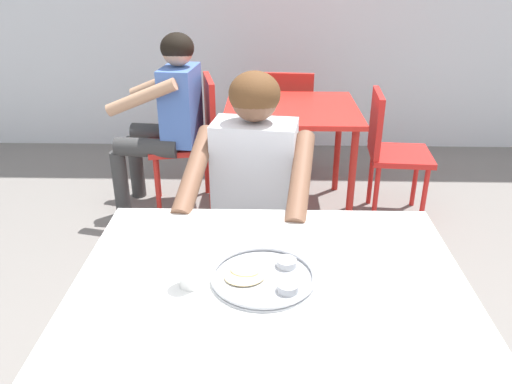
{
  "coord_description": "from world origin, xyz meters",
  "views": [
    {
      "loc": [
        0.08,
        -1.16,
        1.59
      ],
      "look_at": [
        0.04,
        0.27,
        0.91
      ],
      "focal_mm": 35.18,
      "sensor_mm": 36.0,
      "label": 1
    }
  ],
  "objects_px": {
    "drinking_cup": "(190,267)",
    "patron_background": "(167,109)",
    "chair_foreground": "(258,217)",
    "chair_red_left": "(193,134)",
    "diner_foreground": "(251,194)",
    "thali_tray": "(264,276)",
    "chair_red_right": "(390,146)",
    "chair_red_far": "(288,114)",
    "table_background_red": "(291,121)",
    "table_foreground": "(270,300)"
  },
  "relations": [
    {
      "from": "drinking_cup",
      "to": "patron_background",
      "type": "distance_m",
      "value": 2.01
    },
    {
      "from": "chair_foreground",
      "to": "patron_background",
      "type": "bearing_deg",
      "value": 120.0
    },
    {
      "from": "chair_red_left",
      "to": "diner_foreground",
      "type": "bearing_deg",
      "value": -72.01
    },
    {
      "from": "thali_tray",
      "to": "chair_red_right",
      "type": "height_order",
      "value": "chair_red_right"
    },
    {
      "from": "chair_red_left",
      "to": "chair_red_right",
      "type": "height_order",
      "value": "chair_red_left"
    },
    {
      "from": "chair_red_left",
      "to": "chair_red_far",
      "type": "relative_size",
      "value": 1.08
    },
    {
      "from": "chair_red_far",
      "to": "thali_tray",
      "type": "bearing_deg",
      "value": -93.64
    },
    {
      "from": "chair_red_left",
      "to": "table_background_red",
      "type": "bearing_deg",
      "value": -6.16
    },
    {
      "from": "drinking_cup",
      "to": "chair_red_far",
      "type": "bearing_deg",
      "value": 82.02
    },
    {
      "from": "table_background_red",
      "to": "patron_background",
      "type": "relative_size",
      "value": 0.71
    },
    {
      "from": "diner_foreground",
      "to": "chair_red_far",
      "type": "relative_size",
      "value": 1.44
    },
    {
      "from": "chair_foreground",
      "to": "chair_red_left",
      "type": "bearing_deg",
      "value": 112.25
    },
    {
      "from": "drinking_cup",
      "to": "chair_red_left",
      "type": "distance_m",
      "value": 2.06
    },
    {
      "from": "table_foreground",
      "to": "chair_red_right",
      "type": "relative_size",
      "value": 1.34
    },
    {
      "from": "table_foreground",
      "to": "chair_red_left",
      "type": "bearing_deg",
      "value": 104.4
    },
    {
      "from": "diner_foreground",
      "to": "chair_red_right",
      "type": "distance_m",
      "value": 1.49
    },
    {
      "from": "thali_tray",
      "to": "drinking_cup",
      "type": "xyz_separation_m",
      "value": [
        -0.2,
        -0.03,
        0.05
      ]
    },
    {
      "from": "diner_foreground",
      "to": "chair_red_left",
      "type": "height_order",
      "value": "diner_foreground"
    },
    {
      "from": "chair_foreground",
      "to": "drinking_cup",
      "type": "bearing_deg",
      "value": -100.27
    },
    {
      "from": "chair_red_far",
      "to": "chair_foreground",
      "type": "bearing_deg",
      "value": -96.73
    },
    {
      "from": "table_foreground",
      "to": "chair_red_left",
      "type": "height_order",
      "value": "chair_red_left"
    },
    {
      "from": "drinking_cup",
      "to": "diner_foreground",
      "type": "distance_m",
      "value": 0.72
    },
    {
      "from": "diner_foreground",
      "to": "patron_background",
      "type": "height_order",
      "value": "diner_foreground"
    },
    {
      "from": "thali_tray",
      "to": "chair_foreground",
      "type": "xyz_separation_m",
      "value": [
        -0.04,
        0.88,
        -0.28
      ]
    },
    {
      "from": "drinking_cup",
      "to": "chair_red_far",
      "type": "relative_size",
      "value": 0.13
    },
    {
      "from": "thali_tray",
      "to": "diner_foreground",
      "type": "distance_m",
      "value": 0.67
    },
    {
      "from": "table_background_red",
      "to": "chair_red_left",
      "type": "xyz_separation_m",
      "value": [
        -0.64,
        0.07,
        -0.12
      ]
    },
    {
      "from": "diner_foreground",
      "to": "chair_red_right",
      "type": "bearing_deg",
      "value": 54.79
    },
    {
      "from": "table_foreground",
      "to": "drinking_cup",
      "type": "distance_m",
      "value": 0.26
    },
    {
      "from": "thali_tray",
      "to": "chair_red_right",
      "type": "xyz_separation_m",
      "value": [
        0.79,
        1.87,
        -0.29
      ]
    },
    {
      "from": "drinking_cup",
      "to": "chair_red_right",
      "type": "xyz_separation_m",
      "value": [
        0.99,
        1.9,
        -0.33
      ]
    },
    {
      "from": "chair_red_left",
      "to": "thali_tray",
      "type": "bearing_deg",
      "value": -76.23
    },
    {
      "from": "chair_red_left",
      "to": "patron_background",
      "type": "relative_size",
      "value": 0.75
    },
    {
      "from": "thali_tray",
      "to": "drinking_cup",
      "type": "distance_m",
      "value": 0.21
    },
    {
      "from": "table_background_red",
      "to": "chair_red_far",
      "type": "bearing_deg",
      "value": 89.27
    },
    {
      "from": "diner_foreground",
      "to": "table_foreground",
      "type": "bearing_deg",
      "value": -83.16
    },
    {
      "from": "drinking_cup",
      "to": "chair_foreground",
      "type": "relative_size",
      "value": 0.13
    },
    {
      "from": "chair_red_right",
      "to": "table_background_red",
      "type": "bearing_deg",
      "value": 175.61
    },
    {
      "from": "table_foreground",
      "to": "patron_background",
      "type": "xyz_separation_m",
      "value": [
        -0.66,
        1.92,
        0.03
      ]
    },
    {
      "from": "thali_tray",
      "to": "table_background_red",
      "type": "relative_size",
      "value": 0.36
    },
    {
      "from": "diner_foreground",
      "to": "chair_red_right",
      "type": "xyz_separation_m",
      "value": [
        0.85,
        1.2,
        -0.23
      ]
    },
    {
      "from": "thali_tray",
      "to": "chair_foreground",
      "type": "relative_size",
      "value": 0.36
    },
    {
      "from": "table_foreground",
      "to": "diner_foreground",
      "type": "height_order",
      "value": "diner_foreground"
    },
    {
      "from": "chair_red_left",
      "to": "chair_foreground",
      "type": "bearing_deg",
      "value": -67.75
    },
    {
      "from": "drinking_cup",
      "to": "diner_foreground",
      "type": "height_order",
      "value": "diner_foreground"
    },
    {
      "from": "table_foreground",
      "to": "chair_red_right",
      "type": "height_order",
      "value": "chair_red_right"
    },
    {
      "from": "drinking_cup",
      "to": "chair_red_right",
      "type": "height_order",
      "value": "drinking_cup"
    },
    {
      "from": "thali_tray",
      "to": "chair_red_far",
      "type": "distance_m",
      "value": 2.59
    },
    {
      "from": "chair_red_left",
      "to": "patron_background",
      "type": "height_order",
      "value": "patron_background"
    },
    {
      "from": "table_foreground",
      "to": "chair_foreground",
      "type": "height_order",
      "value": "chair_foreground"
    }
  ]
}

